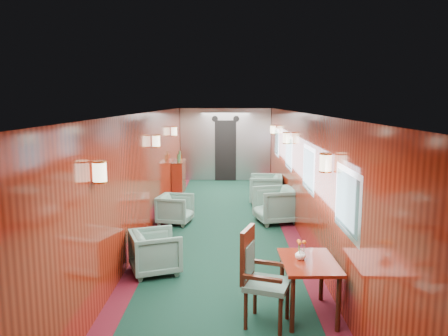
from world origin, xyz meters
The scene contains 12 objects.
room centered at (0.00, 0.00, 1.63)m, with size 12.00×12.10×2.40m.
bulkhead centered at (0.00, 5.91, 1.18)m, with size 2.98×0.17×2.39m.
windows_right centered at (1.49, 0.25, 1.45)m, with size 0.02×8.60×0.80m.
wall_sconces centered at (0.00, 0.57, 1.79)m, with size 2.97×7.97×0.25m.
dining_table centered at (1.08, -3.43, 0.59)m, with size 0.68×0.95×0.70m.
side_chair centered at (0.45, -3.61, 0.62)m, with size 0.64×0.66×1.15m.
credenza centered at (-1.34, 3.94, 0.47)m, with size 0.32×1.03×1.19m.
flower_vase centered at (0.98, -3.39, 0.77)m, with size 0.13×0.13×0.14m, color white.
armchair_left_near centered at (-1.02, -2.09, 0.33)m, with size 0.70×0.72×0.66m, color #1F4A44.
armchair_left_far centered at (-1.05, 0.64, 0.32)m, with size 0.67×0.69×0.63m, color #1F4A44.
armchair_right_near centered at (1.12, 0.74, 0.39)m, with size 0.83×0.85×0.78m, color #1F4A44.
armchair_right_far centered at (1.06, 2.53, 0.38)m, with size 0.80×0.83×0.75m, color #1F4A44.
Camera 1 is at (0.10, -8.49, 2.61)m, focal length 35.00 mm.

